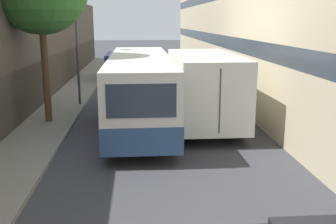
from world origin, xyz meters
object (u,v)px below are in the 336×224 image
panel_van (120,65)px  street_lamp (75,15)px  bus (140,88)px  box_truck (200,84)px

panel_van → street_lamp: (-1.63, -9.37, 3.47)m
bus → street_lamp: street_lamp is taller
bus → panel_van: 13.05m
box_truck → street_lamp: size_ratio=1.37×
box_truck → street_lamp: 7.11m
box_truck → panel_van: size_ratio=1.94×
bus → panel_van: bus is taller
bus → box_truck: box_truck is taller
box_truck → panel_van: (-3.97, 12.61, -0.53)m
panel_van → bus: bearing=-83.9°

